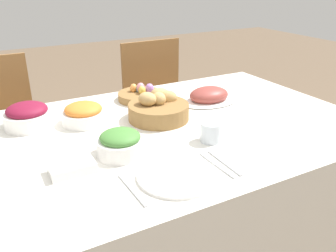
# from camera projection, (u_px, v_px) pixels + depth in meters

# --- Properties ---
(dining_table) EXTENTS (1.72, 1.01, 0.77)m
(dining_table) POSITION_uv_depth(u_px,v_px,m) (154.00, 212.00, 1.52)
(dining_table) COLOR silver
(dining_table) RESTS_ON ground
(chair_far_left) EXTENTS (0.43, 0.43, 0.92)m
(chair_far_left) POSITION_uv_depth(u_px,v_px,m) (1.00, 138.00, 1.95)
(chair_far_left) COLOR olive
(chair_far_left) RESTS_ON ground
(chair_far_right) EXTENTS (0.43, 0.43, 0.92)m
(chair_far_right) POSITION_uv_depth(u_px,v_px,m) (160.00, 108.00, 2.38)
(chair_far_right) COLOR olive
(chair_far_right) RESTS_ON ground
(bread_basket) EXTENTS (0.25, 0.25, 0.12)m
(bread_basket) POSITION_uv_depth(u_px,v_px,m) (159.00, 109.00, 1.46)
(bread_basket) COLOR olive
(bread_basket) RESTS_ON dining_table
(egg_basket) EXTENTS (0.21, 0.21, 0.08)m
(egg_basket) POSITION_uv_depth(u_px,v_px,m) (141.00, 95.00, 1.68)
(egg_basket) COLOR olive
(egg_basket) RESTS_ON dining_table
(ham_platter) EXTENTS (0.30, 0.21, 0.08)m
(ham_platter) POSITION_uv_depth(u_px,v_px,m) (209.00, 96.00, 1.66)
(ham_platter) COLOR white
(ham_platter) RESTS_ON dining_table
(green_salad_bowl) EXTENTS (0.16, 0.16, 0.09)m
(green_salad_bowl) POSITION_uv_depth(u_px,v_px,m) (120.00, 143.00, 1.17)
(green_salad_bowl) COLOR white
(green_salad_bowl) RESTS_ON dining_table
(beet_salad_bowl) EXTENTS (0.18, 0.18, 0.10)m
(beet_salad_bowl) POSITION_uv_depth(u_px,v_px,m) (28.00, 116.00, 1.38)
(beet_salad_bowl) COLOR white
(beet_salad_bowl) RESTS_ON dining_table
(carrot_bowl) EXTENTS (0.17, 0.17, 0.09)m
(carrot_bowl) POSITION_uv_depth(u_px,v_px,m) (84.00, 114.00, 1.42)
(carrot_bowl) COLOR white
(carrot_bowl) RESTS_ON dining_table
(dinner_plate) EXTENTS (0.24, 0.24, 0.01)m
(dinner_plate) POSITION_uv_depth(u_px,v_px,m) (177.00, 176.00, 1.05)
(dinner_plate) COLOR white
(dinner_plate) RESTS_ON dining_table
(fork) EXTENTS (0.01, 0.18, 0.00)m
(fork) POSITION_uv_depth(u_px,v_px,m) (132.00, 190.00, 0.99)
(fork) COLOR #B7B7BC
(fork) RESTS_ON dining_table
(knife) EXTENTS (0.01, 0.18, 0.00)m
(knife) POSITION_uv_depth(u_px,v_px,m) (217.00, 165.00, 1.12)
(knife) COLOR #B7B7BC
(knife) RESTS_ON dining_table
(spoon) EXTENTS (0.01, 0.18, 0.00)m
(spoon) POSITION_uv_depth(u_px,v_px,m) (224.00, 163.00, 1.13)
(spoon) COLOR #B7B7BC
(spoon) RESTS_ON dining_table
(drinking_cup) EXTENTS (0.08, 0.08, 0.07)m
(drinking_cup) POSITION_uv_depth(u_px,v_px,m) (211.00, 132.00, 1.27)
(drinking_cup) COLOR silver
(drinking_cup) RESTS_ON dining_table
(butter_dish) EXTENTS (0.14, 0.08, 0.03)m
(butter_dish) POSITION_uv_depth(u_px,v_px,m) (72.00, 168.00, 1.08)
(butter_dish) COLOR white
(butter_dish) RESTS_ON dining_table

